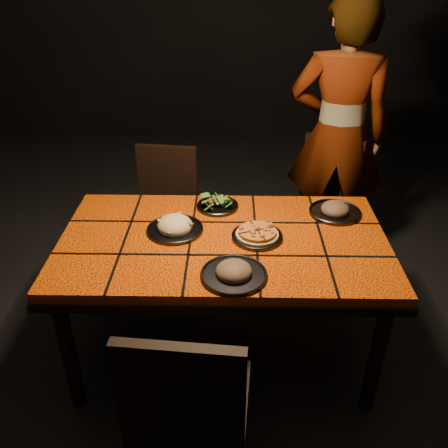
{
  "coord_description": "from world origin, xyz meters",
  "views": [
    {
      "loc": [
        0.04,
        -1.96,
        2.0
      ],
      "look_at": [
        0.0,
        0.02,
        0.82
      ],
      "focal_mm": 38.0,
      "sensor_mm": 36.0,
      "label": 1
    }
  ],
  "objects_px": {
    "diner": "(338,136)",
    "plate_pasta": "(175,227)",
    "chair_far_right": "(326,194)",
    "dining_table": "(223,251)",
    "chair_far_left": "(166,205)",
    "plate_pizza": "(257,235)",
    "chair_near": "(188,406)"
  },
  "relations": [
    {
      "from": "diner",
      "to": "plate_pasta",
      "type": "bearing_deg",
      "value": 55.68
    },
    {
      "from": "plate_pasta",
      "to": "chair_far_right",
      "type": "bearing_deg",
      "value": 43.67
    },
    {
      "from": "dining_table",
      "to": "chair_far_left",
      "type": "bearing_deg",
      "value": 116.73
    },
    {
      "from": "dining_table",
      "to": "diner",
      "type": "relative_size",
      "value": 0.9
    },
    {
      "from": "chair_far_right",
      "to": "plate_pizza",
      "type": "bearing_deg",
      "value": -94.74
    },
    {
      "from": "chair_far_right",
      "to": "diner",
      "type": "bearing_deg",
      "value": 80.85
    },
    {
      "from": "plate_pizza",
      "to": "plate_pasta",
      "type": "bearing_deg",
      "value": 171.83
    },
    {
      "from": "dining_table",
      "to": "diner",
      "type": "bearing_deg",
      "value": 54.37
    },
    {
      "from": "plate_pizza",
      "to": "plate_pasta",
      "type": "xyz_separation_m",
      "value": [
        -0.41,
        0.06,
        0.01
      ]
    },
    {
      "from": "chair_near",
      "to": "chair_far_left",
      "type": "xyz_separation_m",
      "value": [
        -0.28,
        1.61,
        -0.04
      ]
    },
    {
      "from": "chair_far_left",
      "to": "diner",
      "type": "xyz_separation_m",
      "value": [
        1.13,
        0.24,
        0.4
      ]
    },
    {
      "from": "dining_table",
      "to": "chair_far_left",
      "type": "xyz_separation_m",
      "value": [
        -0.4,
        0.79,
        -0.17
      ]
    },
    {
      "from": "chair_far_left",
      "to": "plate_pizza",
      "type": "height_order",
      "value": "chair_far_left"
    },
    {
      "from": "dining_table",
      "to": "plate_pizza",
      "type": "height_order",
      "value": "plate_pizza"
    },
    {
      "from": "chair_near",
      "to": "chair_far_right",
      "type": "xyz_separation_m",
      "value": [
        0.8,
        1.76,
        -0.03
      ]
    },
    {
      "from": "dining_table",
      "to": "plate_pizza",
      "type": "bearing_deg",
      "value": 1.07
    },
    {
      "from": "plate_pasta",
      "to": "chair_near",
      "type": "bearing_deg",
      "value": -81.57
    },
    {
      "from": "plate_pizza",
      "to": "diner",
      "type": "bearing_deg",
      "value": 60.84
    },
    {
      "from": "dining_table",
      "to": "diner",
      "type": "distance_m",
      "value": 1.28
    },
    {
      "from": "dining_table",
      "to": "plate_pizza",
      "type": "distance_m",
      "value": 0.19
    },
    {
      "from": "chair_far_left",
      "to": "chair_near",
      "type": "bearing_deg",
      "value": -73.24
    },
    {
      "from": "chair_near",
      "to": "diner",
      "type": "xyz_separation_m",
      "value": [
        0.85,
        1.84,
        0.36
      ]
    },
    {
      "from": "chair_far_right",
      "to": "dining_table",
      "type": "bearing_deg",
      "value": -101.76
    },
    {
      "from": "chair_far_left",
      "to": "plate_pasta",
      "type": "relative_size",
      "value": 3.1
    },
    {
      "from": "diner",
      "to": "dining_table",
      "type": "bearing_deg",
      "value": 65.48
    },
    {
      "from": "chair_far_left",
      "to": "plate_pizza",
      "type": "xyz_separation_m",
      "value": [
        0.56,
        -0.79,
        0.26
      ]
    },
    {
      "from": "chair_far_right",
      "to": "plate_pasta",
      "type": "relative_size",
      "value": 3.13
    },
    {
      "from": "chair_far_right",
      "to": "diner",
      "type": "distance_m",
      "value": 0.4
    },
    {
      "from": "chair_near",
      "to": "plate_pizza",
      "type": "distance_m",
      "value": 0.89
    },
    {
      "from": "chair_near",
      "to": "chair_far_left",
      "type": "distance_m",
      "value": 1.63
    },
    {
      "from": "chair_far_left",
      "to": "dining_table",
      "type": "bearing_deg",
      "value": -56.54
    },
    {
      "from": "chair_near",
      "to": "diner",
      "type": "relative_size",
      "value": 0.53
    }
  ]
}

